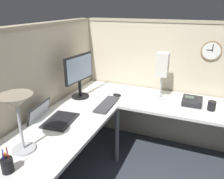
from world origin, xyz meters
TOP-DOWN VIEW (x-y plane):
  - ground_plane at (0.00, 0.00)m, footprint 6.80×6.80m
  - cubicle_wall_back at (-0.36, 0.87)m, footprint 2.57×0.12m
  - cubicle_wall_right at (0.87, -0.27)m, footprint 0.12×2.37m
  - desk at (-0.15, -0.05)m, footprint 2.35×2.15m
  - monitor at (0.21, 0.64)m, footprint 0.46×0.20m
  - laptop at (-0.38, 0.62)m, footprint 0.38×0.41m
  - keyboard at (0.11, 0.26)m, footprint 0.43×0.16m
  - computer_mouse at (0.39, 0.25)m, footprint 0.06×0.10m
  - desk_lamp_dome at (-0.84, 0.52)m, footprint 0.24×0.24m
  - pen_cup at (-1.06, 0.45)m, footprint 0.08×0.08m
  - office_phone at (0.47, -0.59)m, footprint 0.19×0.21m
  - desk_lamp_paper at (0.52, -0.23)m, footprint 0.13×0.13m
  - coffee_mug at (0.41, -0.78)m, footprint 0.08×0.08m
  - wall_clock at (0.82, -0.71)m, footprint 0.04×0.22m

SIDE VIEW (x-z plane):
  - ground_plane at x=0.00m, z-range 0.00..0.00m
  - desk at x=-0.15m, z-range 0.27..1.00m
  - keyboard at x=0.11m, z-range 0.73..0.75m
  - computer_mouse at x=0.39m, z-range 0.73..0.76m
  - laptop at x=-0.38m, z-range 0.65..0.86m
  - office_phone at x=0.47m, z-range 0.71..0.82m
  - coffee_mug at x=0.41m, z-range 0.73..0.83m
  - pen_cup at x=-1.06m, z-range 0.69..0.87m
  - cubicle_wall_back at x=-0.36m, z-range 0.00..1.58m
  - cubicle_wall_right at x=0.87m, z-range 0.00..1.58m
  - monitor at x=0.21m, z-range 0.77..1.27m
  - desk_lamp_dome at x=-0.84m, z-range 0.87..1.32m
  - desk_lamp_paper at x=0.52m, z-range 0.85..1.38m
  - wall_clock at x=0.82m, z-range 1.15..1.37m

